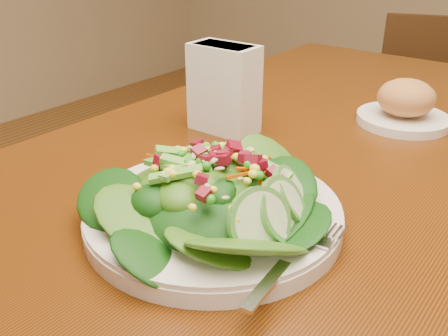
# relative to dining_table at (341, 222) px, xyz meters

# --- Properties ---
(dining_table) EXTENTS (0.90, 1.40, 0.75)m
(dining_table) POSITION_rel_dining_table_xyz_m (0.00, 0.00, 0.00)
(dining_table) COLOR #532A0A
(dining_table) RESTS_ON ground_plane
(chair_far) EXTENTS (0.48, 0.48, 0.81)m
(chair_far) POSITION_rel_dining_table_xyz_m (-0.20, 1.13, -0.22)
(chair_far) COLOR black
(chair_far) RESTS_ON ground_plane
(salad_plate) EXTENTS (0.30, 0.30, 0.09)m
(salad_plate) POSITION_rel_dining_table_xyz_m (-0.04, -0.25, 0.13)
(salad_plate) COLOR silver
(salad_plate) RESTS_ON dining_table
(bread_plate) EXTENTS (0.16, 0.16, 0.08)m
(bread_plate) POSITION_rel_dining_table_xyz_m (0.00, 0.21, 0.13)
(bread_plate) COLOR silver
(bread_plate) RESTS_ON dining_table
(napkin_holder) EXTENTS (0.11, 0.06, 0.14)m
(napkin_holder) POSITION_rel_dining_table_xyz_m (-0.22, -0.01, 0.18)
(napkin_holder) COLOR white
(napkin_holder) RESTS_ON dining_table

